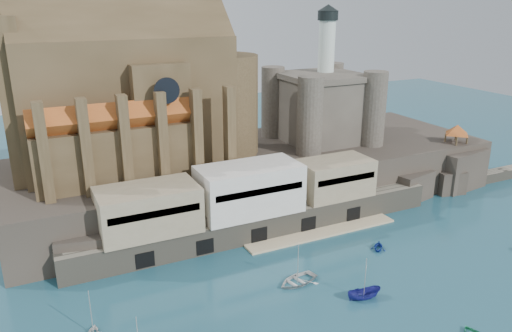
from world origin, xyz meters
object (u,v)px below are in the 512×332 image
object	(u,v)px
pavilion	(457,131)
castle_keep	(322,104)
church	(139,102)
boat_2	(364,299)

from	to	relation	value
pavilion	castle_keep	bearing A→B (deg)	149.82
castle_keep	church	bearing A→B (deg)	178.89
church	boat_2	distance (m)	53.17
castle_keep	pavilion	xyz separation A→B (m)	(25.92, -15.08, -5.59)
church	boat_2	xyz separation A→B (m)	(19.97, -44.03, -22.13)
church	pavilion	bearing A→B (deg)	-13.48
church	boat_2	world-z (taller)	church
church	castle_keep	distance (m)	40.39
pavilion	church	bearing A→B (deg)	166.52
church	pavilion	distance (m)	68.65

